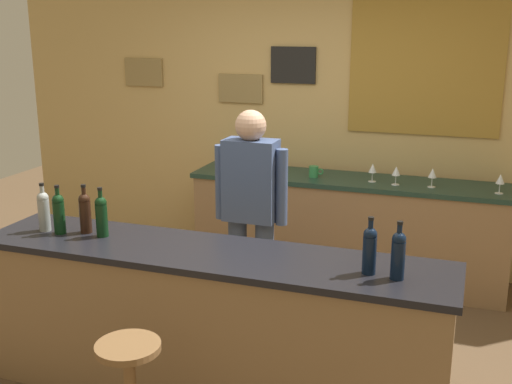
# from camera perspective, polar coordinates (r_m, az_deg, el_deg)

# --- Properties ---
(ground_plane) EXTENTS (10.00, 10.00, 0.00)m
(ground_plane) POSITION_cam_1_polar(r_m,az_deg,el_deg) (4.35, -1.91, -15.00)
(ground_plane) COLOR brown
(back_wall) EXTENTS (6.00, 0.09, 2.80)m
(back_wall) POSITION_cam_1_polar(r_m,az_deg,el_deg) (5.74, 5.56, 7.38)
(back_wall) COLOR tan
(back_wall) RESTS_ON ground_plane
(bar_counter) EXTENTS (2.79, 0.60, 0.92)m
(bar_counter) POSITION_cam_1_polar(r_m,az_deg,el_deg) (3.80, -4.20, -11.81)
(bar_counter) COLOR olive
(bar_counter) RESTS_ON ground_plane
(side_counter) EXTENTS (2.69, 0.56, 0.90)m
(side_counter) POSITION_cam_1_polar(r_m,az_deg,el_deg) (5.52, 8.19, -3.31)
(side_counter) COLOR olive
(side_counter) RESTS_ON ground_plane
(bartender) EXTENTS (0.52, 0.21, 1.62)m
(bartender) POSITION_cam_1_polar(r_m,az_deg,el_deg) (4.34, -0.47, -1.55)
(bartender) COLOR #384766
(bartender) RESTS_ON ground_plane
(bar_stool) EXTENTS (0.32, 0.32, 0.68)m
(bar_stool) POSITION_cam_1_polar(r_m,az_deg,el_deg) (3.30, -11.28, -16.65)
(bar_stool) COLOR brown
(bar_stool) RESTS_ON ground_plane
(wine_bottle_a) EXTENTS (0.07, 0.07, 0.31)m
(wine_bottle_a) POSITION_cam_1_polar(r_m,az_deg,el_deg) (4.12, -18.60, -1.52)
(wine_bottle_a) COLOR #999E99
(wine_bottle_a) RESTS_ON bar_counter
(wine_bottle_b) EXTENTS (0.07, 0.07, 0.31)m
(wine_bottle_b) POSITION_cam_1_polar(r_m,az_deg,el_deg) (4.04, -17.36, -1.75)
(wine_bottle_b) COLOR black
(wine_bottle_b) RESTS_ON bar_counter
(wine_bottle_c) EXTENTS (0.07, 0.07, 0.31)m
(wine_bottle_c) POSITION_cam_1_polar(r_m,az_deg,el_deg) (4.01, -15.16, -1.70)
(wine_bottle_c) COLOR black
(wine_bottle_c) RESTS_ON bar_counter
(wine_bottle_d) EXTENTS (0.07, 0.07, 0.31)m
(wine_bottle_d) POSITION_cam_1_polar(r_m,az_deg,el_deg) (3.92, -13.77, -2.01)
(wine_bottle_d) COLOR black
(wine_bottle_d) RESTS_ON bar_counter
(wine_bottle_e) EXTENTS (0.07, 0.07, 0.31)m
(wine_bottle_e) POSITION_cam_1_polar(r_m,az_deg,el_deg) (3.30, 10.21, -5.05)
(wine_bottle_e) COLOR black
(wine_bottle_e) RESTS_ON bar_counter
(wine_bottle_f) EXTENTS (0.07, 0.07, 0.31)m
(wine_bottle_f) POSITION_cam_1_polar(r_m,az_deg,el_deg) (3.26, 12.71, -5.44)
(wine_bottle_f) COLOR black
(wine_bottle_f) RESTS_ON bar_counter
(wine_glass_a) EXTENTS (0.07, 0.07, 0.16)m
(wine_glass_a) POSITION_cam_1_polar(r_m,az_deg,el_deg) (5.29, 10.48, 2.07)
(wine_glass_a) COLOR silver
(wine_glass_a) RESTS_ON side_counter
(wine_glass_b) EXTENTS (0.07, 0.07, 0.16)m
(wine_glass_b) POSITION_cam_1_polar(r_m,az_deg,el_deg) (5.23, 12.53, 1.80)
(wine_glass_b) COLOR silver
(wine_glass_b) RESTS_ON side_counter
(wine_glass_c) EXTENTS (0.07, 0.07, 0.16)m
(wine_glass_c) POSITION_cam_1_polar(r_m,az_deg,el_deg) (5.22, 15.63, 1.59)
(wine_glass_c) COLOR silver
(wine_glass_c) RESTS_ON side_counter
(wine_glass_d) EXTENTS (0.07, 0.07, 0.16)m
(wine_glass_d) POSITION_cam_1_polar(r_m,az_deg,el_deg) (5.19, 21.18, 1.04)
(wine_glass_d) COLOR silver
(wine_glass_d) RESTS_ON side_counter
(coffee_mug) EXTENTS (0.12, 0.08, 0.09)m
(coffee_mug) POSITION_cam_1_polar(r_m,az_deg,el_deg) (5.40, 5.26, 1.84)
(coffee_mug) COLOR #338C4C
(coffee_mug) RESTS_ON side_counter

